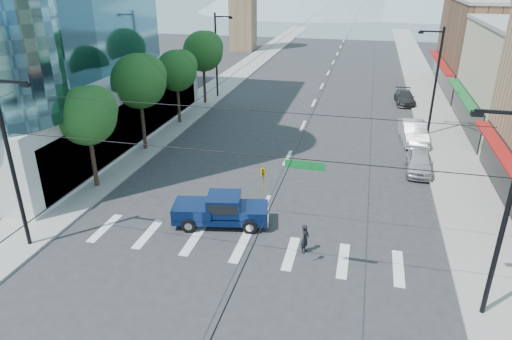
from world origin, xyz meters
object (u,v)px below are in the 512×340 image
(pickup_truck, at_px, (220,209))
(parked_car_near, at_px, (419,162))
(parked_car_mid, at_px, (413,132))
(parked_car_far, at_px, (405,97))
(pedestrian, at_px, (305,239))

(pickup_truck, bearing_deg, parked_car_near, 30.81)
(parked_car_mid, bearing_deg, parked_car_near, -95.27)
(parked_car_mid, relative_size, parked_car_far, 1.12)
(pickup_truck, height_order, parked_car_mid, pickup_truck)
(pedestrian, xyz_separation_m, parked_car_near, (6.37, 11.86, -0.04))
(pickup_truck, bearing_deg, pedestrian, -29.56)
(pedestrian, xyz_separation_m, parked_car_far, (6.34, 30.24, -0.11))
(parked_car_near, xyz_separation_m, parked_car_mid, (0.00, 6.26, 0.11))
(pickup_truck, bearing_deg, parked_car_mid, 44.24)
(parked_car_near, height_order, parked_car_mid, parked_car_mid)
(pickup_truck, relative_size, pedestrian, 3.57)
(parked_car_mid, bearing_deg, pedestrian, -114.63)
(pickup_truck, xyz_separation_m, parked_car_mid, (11.31, 16.49, -0.09))
(pedestrian, height_order, parked_car_near, pedestrian)
(parked_car_mid, bearing_deg, pickup_truck, -129.72)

